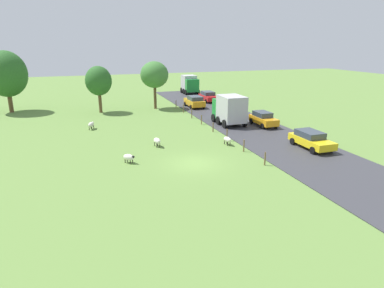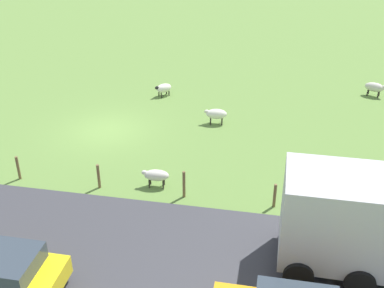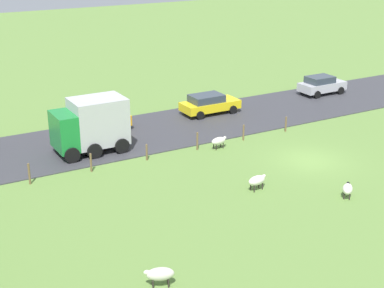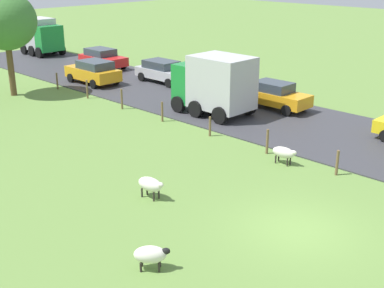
% 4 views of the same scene
% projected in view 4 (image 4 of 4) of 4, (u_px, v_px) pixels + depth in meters
% --- Properties ---
extents(ground_plane, '(160.00, 160.00, 0.00)m').
position_uv_depth(ground_plane, '(297.00, 230.00, 17.31)').
color(ground_plane, olive).
extents(sheep_1, '(1.04, 1.06, 0.75)m').
position_uv_depth(sheep_1, '(151.00, 255.00, 14.96)').
color(sheep_1, silver).
rests_on(sheep_1, ground_plane).
extents(sheep_2, '(0.59, 1.19, 0.78)m').
position_uv_depth(sheep_2, '(284.00, 153.00, 22.70)').
color(sheep_2, silver).
rests_on(sheep_2, ground_plane).
extents(sheep_3, '(0.66, 1.23, 0.83)m').
position_uv_depth(sheep_3, '(150.00, 184.00, 19.44)').
color(sheep_3, silver).
rests_on(sheep_3, ground_plane).
extents(tree_1, '(3.98, 3.98, 6.76)m').
position_uv_depth(tree_1, '(5.00, 21.00, 32.78)').
color(tree_1, brown).
rests_on(tree_1, ground_plane).
extents(fence_post_1, '(0.12, 0.12, 1.10)m').
position_uv_depth(fence_post_1, '(337.00, 163.00, 21.52)').
color(fence_post_1, brown).
rests_on(fence_post_1, ground_plane).
extents(fence_post_2, '(0.12, 0.12, 1.19)m').
position_uv_depth(fence_post_2, '(267.00, 142.00, 23.90)').
color(fence_post_2, brown).
rests_on(fence_post_2, ground_plane).
extents(fence_post_3, '(0.12, 0.12, 1.03)m').
position_uv_depth(fence_post_3, '(210.00, 126.00, 26.31)').
color(fence_post_3, brown).
rests_on(fence_post_3, ground_plane).
extents(fence_post_4, '(0.12, 0.12, 1.13)m').
position_uv_depth(fence_post_4, '(162.00, 112.00, 28.68)').
color(fence_post_4, brown).
rests_on(fence_post_4, ground_plane).
extents(fence_post_5, '(0.12, 0.12, 1.24)m').
position_uv_depth(fence_post_5, '(122.00, 99.00, 31.05)').
color(fence_post_5, brown).
rests_on(fence_post_5, ground_plane).
extents(fence_post_6, '(0.12, 0.12, 1.21)m').
position_uv_depth(fence_post_6, '(87.00, 89.00, 33.44)').
color(fence_post_6, brown).
rests_on(fence_post_6, ground_plane).
extents(fence_post_7, '(0.12, 0.12, 1.16)m').
position_uv_depth(fence_post_7, '(57.00, 81.00, 35.83)').
color(fence_post_7, brown).
rests_on(fence_post_7, ground_plane).
extents(truck_0, '(2.79, 4.55, 3.43)m').
position_uv_depth(truck_0, '(215.00, 83.00, 29.46)').
color(truck_0, '#197F33').
rests_on(truck_0, road_strip).
extents(truck_1, '(2.67, 3.88, 3.33)m').
position_uv_depth(truck_1, '(41.00, 36.00, 48.19)').
color(truck_1, '#197F33').
rests_on(truck_1, road_strip).
extents(car_0, '(2.15, 4.34, 1.59)m').
position_uv_depth(car_0, '(102.00, 58.00, 42.42)').
color(car_0, red).
rests_on(car_0, road_strip).
extents(car_1, '(2.10, 4.52, 1.55)m').
position_uv_depth(car_1, '(163.00, 71.00, 37.60)').
color(car_1, '#B7B7BC').
rests_on(car_1, road_strip).
extents(car_3, '(1.94, 4.03, 1.60)m').
position_uv_depth(car_3, '(276.00, 95.00, 30.88)').
color(car_3, orange).
rests_on(car_3, road_strip).
extents(car_4, '(2.20, 4.37, 1.67)m').
position_uv_depth(car_4, '(93.00, 71.00, 37.16)').
color(car_4, orange).
rests_on(car_4, road_strip).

